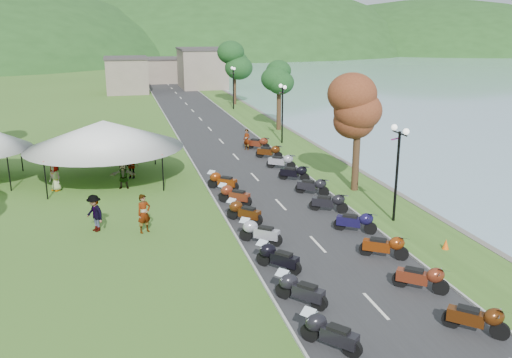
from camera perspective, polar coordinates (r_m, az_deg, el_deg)
road at (r=48.05m, az=-3.68°, el=3.98°), size 7.00×120.00×0.02m
hills_backdrop at (r=206.61m, az=-12.33°, el=12.90°), size 360.00×120.00×76.00m
far_building at (r=91.73m, az=-10.39°, el=11.08°), size 18.00×16.00×5.00m
moto_row_left at (r=19.19m, az=6.34°, el=-13.63°), size 2.60×35.05×1.10m
moto_row_right at (r=30.08m, az=7.82°, el=-2.46°), size 2.60×33.97×1.10m
vendor_tent_main at (r=36.93m, az=-15.59°, el=2.91°), size 6.82×6.82×4.00m
tree_lakeside at (r=33.50m, az=10.64°, el=5.32°), size 2.84×2.84×7.89m
pedestrian_a at (r=27.71m, az=-11.60°, el=-5.50°), size 0.88×0.80×1.97m
pedestrian_b at (r=40.85m, az=-13.26°, el=1.41°), size 1.08×0.87×1.96m
pedestrian_c at (r=28.46m, az=-16.48°, el=-5.26°), size 1.10×1.30×1.90m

